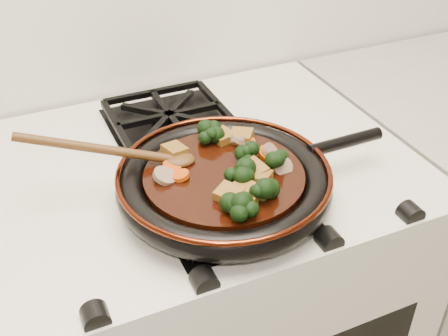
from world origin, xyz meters
name	(u,v)px	position (x,y,z in m)	size (l,w,h in m)	color
stove	(202,325)	(0.00, 1.69, 0.45)	(0.76, 0.60, 0.90)	beige
burner_grate_front	(229,199)	(0.00, 1.55, 0.91)	(0.23, 0.23, 0.03)	black
burner_grate_back	(170,119)	(0.00, 1.83, 0.91)	(0.23, 0.23, 0.03)	black
skillet	(225,181)	(0.00, 1.56, 0.94)	(0.47, 0.34, 0.05)	black
braising_sauce	(224,179)	(0.00, 1.56, 0.95)	(0.25, 0.25, 0.02)	black
tofu_cube_0	(230,195)	(-0.02, 1.50, 0.97)	(0.04, 0.03, 0.02)	brown
tofu_cube_1	(222,137)	(0.03, 1.65, 0.97)	(0.03, 0.03, 0.02)	brown
tofu_cube_2	(241,137)	(0.06, 1.64, 0.97)	(0.04, 0.03, 0.02)	brown
tofu_cube_3	(260,179)	(0.04, 1.52, 0.97)	(0.03, 0.03, 0.02)	brown
tofu_cube_4	(243,191)	(0.00, 1.50, 0.97)	(0.04, 0.03, 0.02)	brown
tofu_cube_5	(252,172)	(0.03, 1.54, 0.97)	(0.04, 0.04, 0.02)	brown
tofu_cube_6	(175,152)	(-0.06, 1.64, 0.97)	(0.04, 0.03, 0.02)	brown
tofu_cube_7	(242,203)	(-0.01, 1.47, 0.97)	(0.04, 0.04, 0.02)	brown
broccoli_floret_0	(263,193)	(0.02, 1.48, 0.97)	(0.06, 0.06, 0.06)	black
broccoli_floret_1	(210,136)	(0.01, 1.66, 0.97)	(0.06, 0.06, 0.05)	black
broccoli_floret_2	(274,161)	(0.08, 1.54, 0.97)	(0.06, 0.06, 0.06)	black
broccoli_floret_3	(242,211)	(-0.02, 1.45, 0.97)	(0.06, 0.06, 0.05)	black
broccoli_floret_4	(240,177)	(0.01, 1.52, 0.97)	(0.06, 0.06, 0.06)	black
broccoli_floret_5	(234,205)	(-0.03, 1.47, 0.97)	(0.06, 0.06, 0.05)	black
broccoli_floret_6	(247,158)	(0.04, 1.57, 0.97)	(0.06, 0.06, 0.05)	black
carrot_coin_0	(248,144)	(0.07, 1.62, 0.96)	(0.03, 0.03, 0.01)	#BA3B05
carrot_coin_1	(267,153)	(0.08, 1.58, 0.96)	(0.03, 0.03, 0.01)	#BA3B05
carrot_coin_2	(180,176)	(-0.07, 1.58, 0.96)	(0.03, 0.03, 0.01)	#BA3B05
carrot_coin_3	(172,167)	(-0.07, 1.60, 0.96)	(0.03, 0.03, 0.01)	#BA3B05
mushroom_slice_0	(165,176)	(-0.09, 1.58, 0.97)	(0.04, 0.04, 0.01)	#7F6349
mushroom_slice_1	(282,167)	(0.08, 1.53, 0.97)	(0.03, 0.03, 0.01)	#7F6349
mushroom_slice_2	(239,140)	(0.06, 1.63, 0.97)	(0.03, 0.03, 0.01)	#7F6349
mushroom_slice_3	(271,152)	(0.09, 1.58, 0.97)	(0.03, 0.03, 0.01)	#7F6349
mushroom_slice_4	(239,140)	(0.06, 1.63, 0.97)	(0.03, 0.03, 0.01)	#7F6349
wooden_spoon	(132,153)	(-0.13, 1.64, 0.98)	(0.16, 0.07, 0.25)	#492B0F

